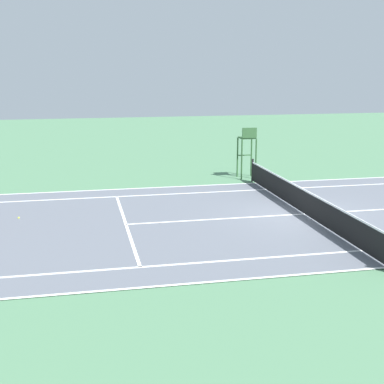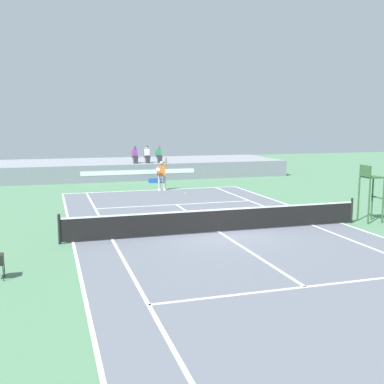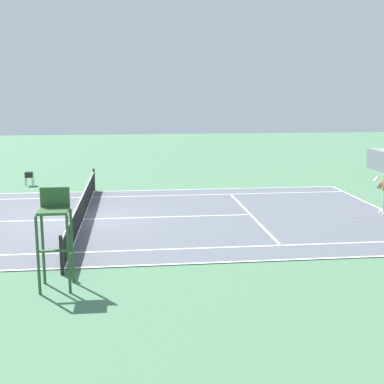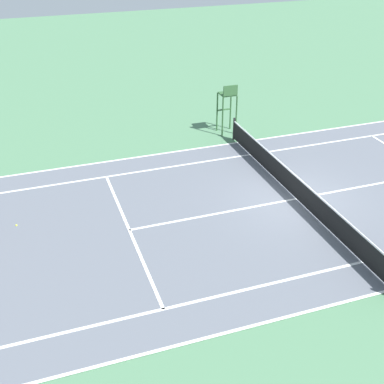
% 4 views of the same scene
% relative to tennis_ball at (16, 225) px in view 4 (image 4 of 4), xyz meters
% --- Properties ---
extents(ground_plane, '(80.00, 80.00, 0.00)m').
position_rel_tennis_ball_xyz_m(ground_plane, '(-1.55, -10.01, -0.03)').
color(ground_plane, '#4C7A56').
extents(court, '(11.08, 23.88, 0.03)m').
position_rel_tennis_ball_xyz_m(court, '(-1.55, -10.01, -0.02)').
color(court, slate).
rests_on(court, ground).
extents(net, '(11.98, 0.10, 1.07)m').
position_rel_tennis_ball_xyz_m(net, '(-1.55, -10.01, 0.49)').
color(net, black).
rests_on(net, ground).
extents(tennis_ball, '(0.07, 0.07, 0.07)m').
position_rel_tennis_ball_xyz_m(tennis_ball, '(0.00, 0.00, 0.00)').
color(tennis_ball, '#D1E533').
rests_on(tennis_ball, ground).
extents(umpire_chair, '(0.77, 0.77, 2.44)m').
position_rel_tennis_ball_xyz_m(umpire_chair, '(5.25, -10.01, 1.52)').
color(umpire_chair, '#2D562D').
rests_on(umpire_chair, ground).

